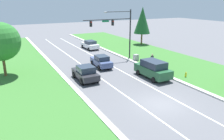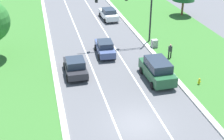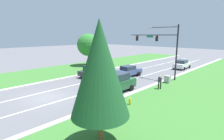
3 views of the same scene
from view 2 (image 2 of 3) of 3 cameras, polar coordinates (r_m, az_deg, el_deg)
The scene contains 13 objects.
ground_plane at distance 24.59m, azimuth 4.85°, elevation -9.64°, with size 160.00×160.00×0.00m, color #5B5B60.
curb_strip_right at distance 26.63m, azimuth 16.59°, elevation -7.39°, with size 0.50×90.00×0.15m.
curb_strip_left at distance 23.66m, azimuth -8.52°, elevation -11.39°, with size 0.50×90.00×0.15m.
lane_stripe_inner_left at distance 24.17m, azimuth 0.73°, elevation -10.28°, with size 0.14×81.00×0.01m.
lane_stripe_inner_right at distance 25.13m, azimuth 8.80°, elevation -8.96°, with size 0.14×81.00×0.01m.
traffic_signal_mast at distance 36.88m, azimuth 3.87°, elevation 12.27°, with size 7.84×0.41×7.62m.
white_sedan at distance 46.81m, azimuth -0.63°, elevation 10.23°, with size 2.23×4.76×1.63m.
slate_blue_sedan at distance 35.09m, azimuth -1.30°, elevation 4.12°, with size 2.10×4.47×1.67m.
charcoal_sedan at distance 30.96m, azimuth -6.72°, elevation 0.62°, with size 2.15×4.26×1.75m.
forest_suv at distance 30.03m, azimuth 8.27°, elevation 0.04°, with size 2.31×4.93×2.11m.
utility_cabinet at distance 37.30m, azimuth 7.75°, elevation 4.79°, with size 0.70×0.60×1.01m.
pedestrian at distance 34.68m, azimuth 10.58°, elevation 3.52°, with size 0.40×0.22×1.69m.
fire_hydrant at distance 30.32m, azimuth 15.66°, elevation -2.06°, with size 0.34×0.20×0.70m.
Camera 2 is at (-6.62, -18.43, 14.88)m, focal length 50.00 mm.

